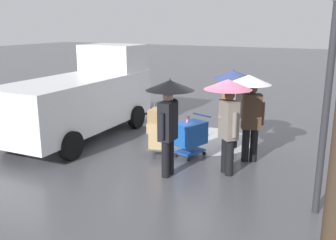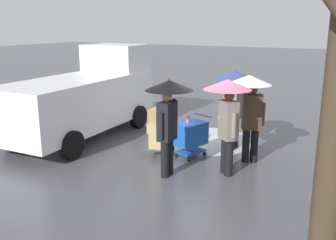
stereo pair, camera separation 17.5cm
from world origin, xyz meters
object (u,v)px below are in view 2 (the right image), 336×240
(cargo_van_parked_right, at_px, (86,96))
(bare_tree_near, at_px, (329,209))
(pedestrian_white_side, at_px, (250,98))
(pedestrian_far_side, at_px, (168,105))
(street_lamp, at_px, (327,80))
(pedestrian_pink_side, at_px, (234,91))
(hand_dolly_boxes, at_px, (160,129))
(pedestrian_black_side, at_px, (228,104))
(shopping_cart_vendor, at_px, (191,135))

(cargo_van_parked_right, distance_m, bare_tree_near, 9.04)
(pedestrian_white_side, height_order, pedestrian_far_side, same)
(bare_tree_near, xyz_separation_m, street_lamp, (0.45, -3.50, 0.56))
(pedestrian_pink_side, distance_m, pedestrian_white_side, 0.98)
(hand_dolly_boxes, bearing_deg, bare_tree_near, 131.73)
(pedestrian_pink_side, distance_m, pedestrian_black_side, 1.74)
(pedestrian_pink_side, xyz_separation_m, pedestrian_far_side, (0.66, 2.37, 0.01))
(street_lamp, bearing_deg, shopping_cart_vendor, -27.56)
(shopping_cart_vendor, relative_size, hand_dolly_boxes, 0.79)
(pedestrian_far_side, xyz_separation_m, bare_tree_near, (-3.56, 3.86, 0.23))
(shopping_cart_vendor, height_order, street_lamp, street_lamp)
(hand_dolly_boxes, relative_size, pedestrian_black_side, 0.61)
(hand_dolly_boxes, distance_m, pedestrian_far_side, 1.59)
(pedestrian_pink_side, height_order, pedestrian_white_side, same)
(cargo_van_parked_right, bearing_deg, hand_dolly_boxes, 168.79)
(cargo_van_parked_right, bearing_deg, pedestrian_black_side, 169.07)
(pedestrian_black_side, relative_size, pedestrian_white_side, 1.00)
(cargo_van_parked_right, relative_size, street_lamp, 1.40)
(hand_dolly_boxes, distance_m, pedestrian_black_side, 2.12)
(cargo_van_parked_right, relative_size, pedestrian_pink_side, 2.52)
(cargo_van_parked_right, relative_size, pedestrian_far_side, 2.52)
(cargo_van_parked_right, relative_size, hand_dolly_boxes, 4.11)
(cargo_van_parked_right, relative_size, shopping_cart_vendor, 5.18)
(hand_dolly_boxes, bearing_deg, pedestrian_black_side, 169.49)
(shopping_cart_vendor, relative_size, bare_tree_near, 0.29)
(street_lamp, bearing_deg, pedestrian_pink_side, -48.04)
(hand_dolly_boxes, bearing_deg, shopping_cart_vendor, -159.92)
(pedestrian_black_side, bearing_deg, pedestrian_white_side, -102.79)
(cargo_van_parked_right, xyz_separation_m, hand_dolly_boxes, (-2.83, 0.56, -0.49))
(pedestrian_pink_side, bearing_deg, pedestrian_white_side, 130.80)
(shopping_cart_vendor, xyz_separation_m, pedestrian_black_side, (-1.15, 0.62, 1.02))
(pedestrian_pink_side, height_order, bare_tree_near, bare_tree_near)
(pedestrian_pink_side, relative_size, pedestrian_black_side, 1.00)
(shopping_cart_vendor, relative_size, pedestrian_white_side, 0.49)
(cargo_van_parked_right, bearing_deg, street_lamp, 163.88)
(hand_dolly_boxes, bearing_deg, pedestrian_far_side, 127.87)
(hand_dolly_boxes, xyz_separation_m, pedestrian_far_side, (-0.81, 1.04, 0.90))
(shopping_cart_vendor, height_order, pedestrian_far_side, pedestrian_far_side)
(cargo_van_parked_right, relative_size, bare_tree_near, 1.52)
(pedestrian_white_side, height_order, street_lamp, street_lamp)
(cargo_van_parked_right, xyz_separation_m, pedestrian_black_side, (-4.71, 0.91, 0.41))
(pedestrian_pink_side, bearing_deg, cargo_van_parked_right, 10.28)
(cargo_van_parked_right, bearing_deg, bare_tree_near, 142.82)
(shopping_cart_vendor, relative_size, pedestrian_black_side, 0.49)
(shopping_cart_vendor, xyz_separation_m, pedestrian_pink_side, (-0.73, -1.07, 1.00))
(cargo_van_parked_right, height_order, street_lamp, street_lamp)
(pedestrian_black_side, height_order, pedestrian_far_side, same)
(cargo_van_parked_right, height_order, bare_tree_near, bare_tree_near)
(pedestrian_far_side, distance_m, street_lamp, 3.22)
(bare_tree_near, height_order, street_lamp, street_lamp)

